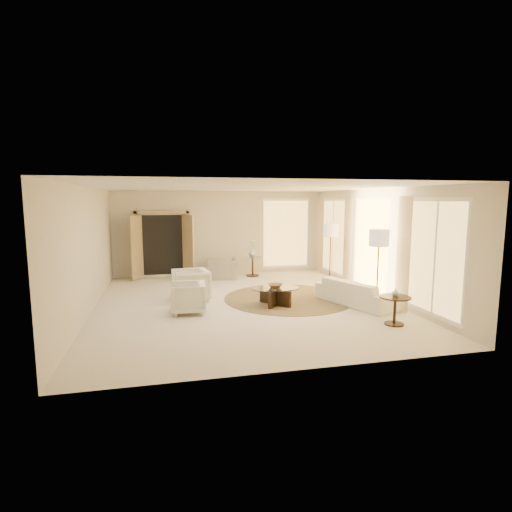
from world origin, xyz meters
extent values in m
cube|color=beige|center=(0.00, 0.00, -0.01)|extent=(7.00, 8.00, 0.02)
cube|color=white|center=(0.00, 0.00, 2.80)|extent=(7.00, 8.00, 0.02)
cube|color=beige|center=(0.00, 4.00, 1.40)|extent=(7.00, 0.04, 2.80)
cube|color=beige|center=(0.00, -4.00, 1.40)|extent=(7.00, 0.04, 2.80)
cube|color=beige|center=(-3.50, 0.00, 1.40)|extent=(0.04, 8.00, 2.80)
cube|color=beige|center=(3.50, 0.00, 1.40)|extent=(0.04, 8.00, 2.80)
cube|color=tan|center=(-1.90, 3.89, 1.08)|extent=(1.80, 0.12, 2.16)
cube|color=tan|center=(-2.70, 3.62, 1.03)|extent=(0.35, 0.66, 2.00)
cube|color=tan|center=(-1.10, 3.62, 1.03)|extent=(0.35, 0.66, 2.00)
cylinder|color=#40311C|center=(1.21, 0.21, 0.01)|extent=(4.36, 4.36, 0.01)
imported|color=white|center=(2.62, -0.74, 0.30)|extent=(1.49, 2.22, 0.60)
imported|color=white|center=(-1.24, 0.56, 0.44)|extent=(0.89, 0.93, 0.87)
imported|color=white|center=(-1.38, -0.55, 0.38)|extent=(0.75, 0.79, 0.76)
imported|color=gray|center=(-0.08, 3.20, 0.42)|extent=(1.04, 0.74, 0.84)
cube|color=black|center=(0.70, -0.36, 0.20)|extent=(0.61, 0.75, 0.39)
cube|color=black|center=(0.70, -0.36, 0.20)|extent=(0.54, 0.79, 0.39)
cylinder|color=white|center=(0.70, -0.36, 0.42)|extent=(1.24, 1.24, 0.02)
cylinder|color=black|center=(2.64, -2.36, 0.01)|extent=(0.39, 0.39, 0.03)
cylinder|color=black|center=(2.64, -2.36, 0.28)|extent=(0.06, 0.06, 0.55)
cylinder|color=black|center=(2.64, -2.36, 0.57)|extent=(0.62, 0.62, 0.03)
cylinder|color=#2E2019|center=(0.98, 3.40, 0.02)|extent=(0.43, 0.43, 0.03)
cylinder|color=#2E2019|center=(0.98, 3.40, 0.32)|extent=(0.06, 0.06, 0.61)
cylinder|color=white|center=(0.98, 3.40, 0.63)|extent=(0.56, 0.56, 0.03)
cylinder|color=#2E2019|center=(2.90, 1.49, 0.02)|extent=(0.31, 0.31, 0.03)
cylinder|color=#2E2019|center=(2.90, 1.49, 0.77)|extent=(0.03, 0.03, 1.55)
cylinder|color=#C0A88E|center=(2.90, 1.49, 1.64)|extent=(0.44, 0.44, 0.38)
cylinder|color=#2E2019|center=(2.90, -1.19, 0.02)|extent=(0.31, 0.31, 0.03)
cylinder|color=#2E2019|center=(2.90, -1.19, 0.78)|extent=(0.03, 0.03, 1.57)
cylinder|color=#C0A88E|center=(2.90, -1.19, 1.66)|extent=(0.45, 0.45, 0.38)
imported|color=brown|center=(0.70, -0.36, 0.48)|extent=(0.45, 0.45, 0.09)
imported|color=silver|center=(2.64, -2.36, 0.66)|extent=(0.19, 0.19, 0.16)
imported|color=silver|center=(0.98, 3.40, 0.78)|extent=(0.28, 0.28, 0.27)
camera|label=1|loc=(-1.87, -9.34, 2.51)|focal=28.00mm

